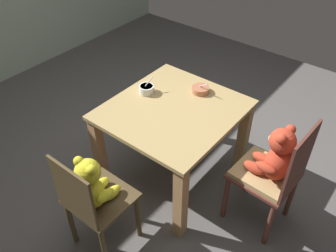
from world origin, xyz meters
TOP-DOWN VIEW (x-y plane):
  - ground_plane at (0.00, 0.00)m, footprint 5.20×5.20m
  - dining_table at (0.00, 0.00)m, footprint 0.98×0.92m
  - teddy_chair_near_left at (-0.85, -0.02)m, footprint 0.39×0.39m
  - teddy_chair_near_front at (0.05, -0.82)m, footprint 0.41×0.43m
  - porridge_bowl_white_far_center at (0.03, 0.29)m, footprint 0.13×0.12m
  - porridge_bowl_terracotta_near_right at (0.31, -0.04)m, footprint 0.14×0.15m

SIDE VIEW (x-z plane):
  - ground_plane at x=0.00m, z-range -0.04..0.00m
  - dining_table at x=0.00m, z-range 0.21..0.91m
  - teddy_chair_near_left at x=-0.85m, z-range 0.13..1.00m
  - teddy_chair_near_front at x=0.05m, z-range 0.12..1.06m
  - porridge_bowl_terracotta_near_right at x=0.31m, z-range 0.67..0.79m
  - porridge_bowl_white_far_center at x=0.03m, z-range 0.68..0.80m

